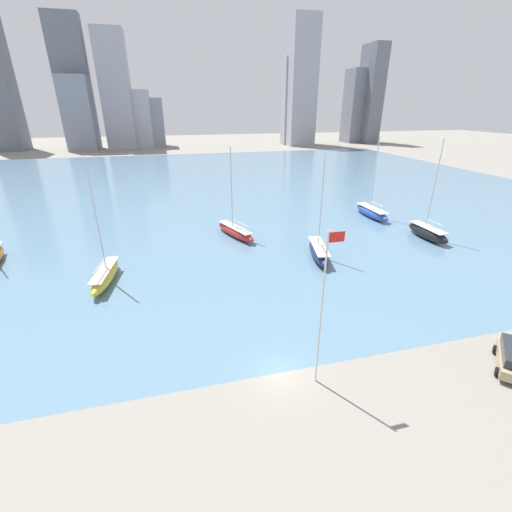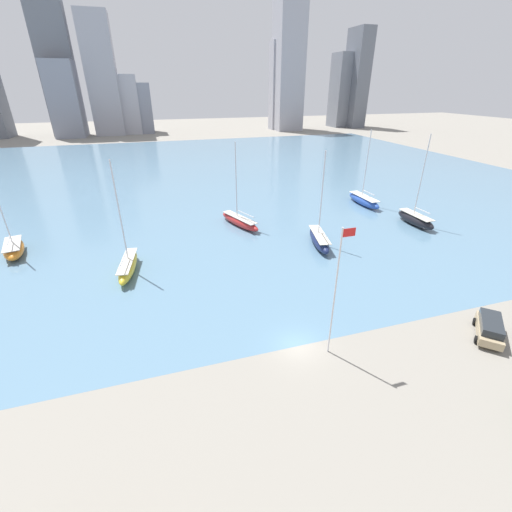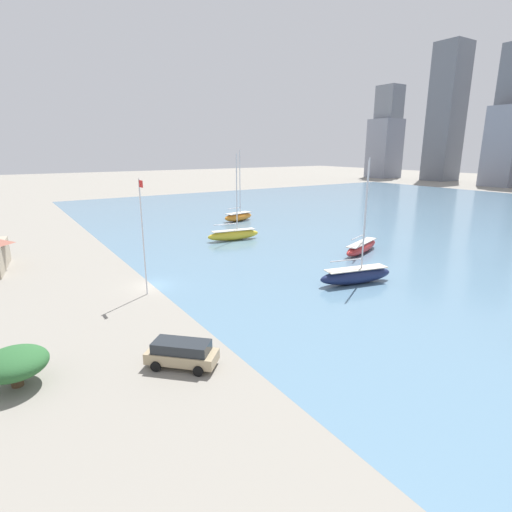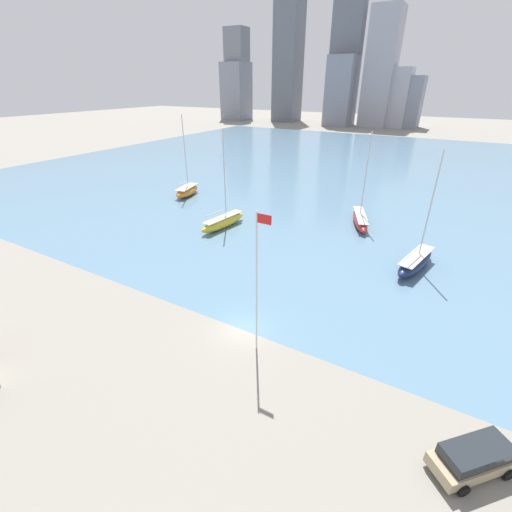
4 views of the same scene
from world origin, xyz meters
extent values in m
plane|color=gray|center=(0.00, 0.00, 0.00)|extent=(500.00, 500.00, 0.00)
cube|color=slate|center=(0.00, 70.00, 0.00)|extent=(180.00, 140.00, 0.00)
cylinder|color=silver|center=(2.40, -1.46, 6.18)|extent=(0.14, 0.14, 12.35)
cube|color=red|center=(3.02, -1.46, 11.85)|extent=(1.10, 0.03, 0.70)
cube|color=slate|center=(-45.63, 172.46, 28.59)|extent=(14.76, 7.26, 57.18)
cube|color=gray|center=(-44.49, 167.90, 16.15)|extent=(12.72, 15.98, 32.30)
cube|color=#9E9EA8|center=(-27.31, 171.74, 25.86)|extent=(13.36, 14.05, 51.73)
cube|color=#A8A8B2|center=(-17.03, 173.57, 13.44)|extent=(9.05, 13.03, 26.88)
cube|color=gray|center=(-10.23, 175.06, 11.65)|extent=(7.32, 14.73, 23.29)
cube|color=#9E9EA8|center=(63.44, 164.18, 29.97)|extent=(13.41, 14.75, 59.94)
cube|color=#9E9EA8|center=(63.91, 169.40, 21.41)|extent=(15.82, 7.44, 42.81)
cube|color=slate|center=(102.67, 171.52, 19.21)|extent=(15.55, 12.61, 38.42)
cube|color=slate|center=(105.69, 166.65, 24.96)|extent=(8.05, 15.57, 49.92)
ellipsoid|color=black|center=(32.19, 23.02, 0.98)|extent=(2.26, 8.59, 1.94)
cube|color=beige|center=(32.19, 23.02, 1.90)|extent=(1.86, 7.04, 0.10)
cube|color=#2D2D33|center=(32.19, 23.02, 0.44)|extent=(0.17, 1.54, 0.88)
cylinder|color=silver|center=(32.18, 23.66, 8.59)|extent=(0.18, 0.18, 13.29)
cylinder|color=silver|center=(32.19, 21.86, 3.05)|extent=(0.17, 3.59, 0.14)
ellipsoid|color=yellow|center=(-15.60, 19.67, 0.89)|extent=(3.04, 9.45, 1.78)
cube|color=beige|center=(-15.60, 19.67, 1.73)|extent=(2.49, 7.75, 0.10)
cube|color=#2D2D33|center=(-15.60, 19.67, 0.40)|extent=(0.39, 1.68, 0.80)
cylinder|color=silver|center=(-15.50, 20.36, 8.14)|extent=(0.18, 0.18, 12.73)
cylinder|color=silver|center=(-15.80, 18.24, 2.88)|extent=(0.73, 4.27, 0.14)
ellipsoid|color=#19234C|center=(12.16, 20.16, 0.92)|extent=(4.13, 9.54, 1.84)
cube|color=beige|center=(12.16, 20.16, 1.79)|extent=(3.38, 7.82, 0.10)
cube|color=#2D2D33|center=(12.16, 20.16, 0.42)|extent=(0.53, 1.67, 0.83)
cylinder|color=silver|center=(12.31, 20.84, 7.95)|extent=(0.18, 0.18, 12.21)
cylinder|color=silver|center=(11.84, 18.79, 2.94)|extent=(1.08, 4.14, 0.14)
ellipsoid|color=#B72828|center=(2.55, 31.56, 0.82)|extent=(5.44, 10.31, 1.63)
cube|color=#BCB7AD|center=(2.55, 31.56, 1.59)|extent=(4.46, 8.46, 0.10)
cube|color=#2D2D33|center=(2.55, 31.56, 0.37)|extent=(0.81, 1.79, 0.73)
cylinder|color=silver|center=(2.27, 32.28, 7.85)|extent=(0.18, 0.18, 12.43)
cylinder|color=silver|center=(3.14, 30.02, 2.74)|extent=(1.86, 4.57, 0.14)
ellipsoid|color=orange|center=(-31.57, 30.08, 0.91)|extent=(4.16, 7.93, 1.80)
cube|color=#BCB7AD|center=(-31.57, 30.08, 1.76)|extent=(3.41, 6.50, 0.10)
cube|color=#2D2D33|center=(-31.57, 30.08, 0.41)|extent=(0.45, 1.36, 0.81)
cylinder|color=silver|center=(-31.30, 28.86, 2.91)|extent=(0.92, 3.58, 0.14)
ellipsoid|color=#284CA8|center=(29.88, 35.56, 0.92)|extent=(2.45, 10.10, 1.82)
cube|color=silver|center=(29.88, 35.56, 1.78)|extent=(2.01, 8.28, 0.10)
cube|color=#2D2D33|center=(29.88, 35.56, 0.41)|extent=(0.18, 1.82, 0.82)
cylinder|color=silver|center=(29.88, 36.32, 8.24)|extent=(0.18, 0.18, 12.82)
cylinder|color=silver|center=(29.90, 34.30, 2.93)|extent=(0.19, 4.04, 0.14)
cube|color=tan|center=(18.35, -4.11, 0.77)|extent=(4.98, 5.04, 0.80)
cube|color=#23282D|center=(18.35, -4.11, 1.55)|extent=(4.10, 4.14, 0.75)
cylinder|color=black|center=(18.71, -2.27, 0.37)|extent=(0.72, 0.73, 0.74)
cylinder|color=black|center=(20.18, -3.71, 0.37)|extent=(0.72, 0.73, 0.74)
cylinder|color=black|center=(16.52, -4.52, 0.37)|extent=(0.72, 0.73, 0.74)
cylinder|color=black|center=(17.99, -5.95, 0.37)|extent=(0.72, 0.73, 0.74)
camera|label=1|loc=(-7.11, -20.14, 19.57)|focal=24.00mm
camera|label=2|loc=(-11.12, -22.84, 22.09)|focal=24.00mm
camera|label=3|loc=(42.95, -13.73, 15.20)|focal=28.00mm
camera|label=4|loc=(13.53, -21.01, 20.27)|focal=24.00mm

